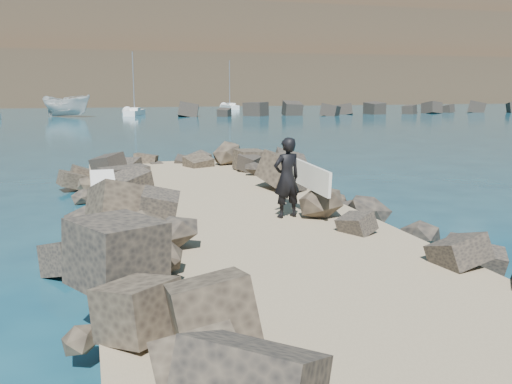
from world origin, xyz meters
TOP-DOWN VIEW (x-y plane):
  - ground at (0.00, 0.00)m, footprint 800.00×800.00m
  - jetty at (0.00, -2.00)m, footprint 6.00×26.00m
  - riprap_left at (-2.90, -1.50)m, footprint 2.60×22.00m
  - riprap_right at (2.90, -1.50)m, footprint 2.60×22.00m
  - breakwater_secondary at (35.00, 55.00)m, footprint 52.00×4.00m
  - headland at (10.00, 160.00)m, footprint 360.00×140.00m
  - surfboard_resting at (-2.70, 2.29)m, footprint 0.58×2.27m
  - boat_imported at (-5.10, 59.58)m, footprint 6.77×6.35m
  - surfer_with_board at (1.22, 0.52)m, footprint 0.95×2.20m
  - sailboat_f at (40.11, 93.46)m, footprint 3.91×5.01m
  - sailboat_d at (18.92, 77.47)m, footprint 1.52×6.34m
  - sailboat_b at (2.77, 61.25)m, footprint 3.21×6.58m

SIDE VIEW (x-z plane):
  - ground at x=0.00m, z-range 0.00..0.00m
  - jetty at x=0.00m, z-range 0.00..0.60m
  - sailboat_b at x=2.77m, z-range -3.57..4.27m
  - sailboat_d at x=18.92m, z-range -3.50..4.19m
  - sailboat_f at x=40.11m, z-range -2.92..3.62m
  - riprap_left at x=-2.90m, z-range 0.00..1.00m
  - riprap_right at x=2.90m, z-range 0.00..1.00m
  - breakwater_secondary at x=35.00m, z-range 0.00..1.20m
  - surfboard_resting at x=-2.70m, z-range 1.00..1.08m
  - boat_imported at x=-5.10m, z-range 0.00..2.61m
  - surfer_with_board at x=1.22m, z-range 0.61..2.39m
  - headland at x=10.00m, z-range 0.00..32.00m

